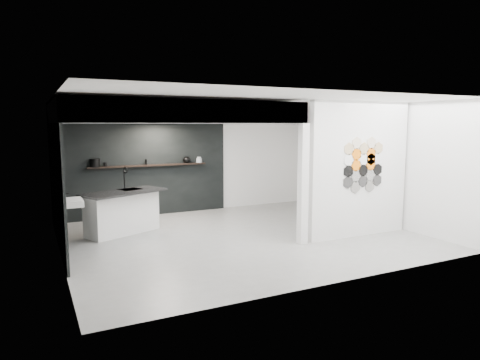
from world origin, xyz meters
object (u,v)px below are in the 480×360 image
Objects in this scene: kitchen_island at (123,212)px; utensil_cup at (105,164)px; wall_basin at (71,203)px; glass_bowl at (199,160)px; kettle at (187,160)px; glass_vase at (199,160)px; bottle_dark at (146,162)px; partition_panel at (359,169)px; stockpot at (95,163)px.

utensil_cup reaches higher than kitchen_island.
wall_basin is 6.14× the size of utensil_cup.
glass_bowl reaches higher than kitchen_island.
kettle is at bearing 0.00° from utensil_cup.
kitchen_island is at bearing -86.53° from utensil_cup.
kettle reaches higher than glass_vase.
bottle_dark is 1.44× the size of utensil_cup.
partition_panel is at bearing -18.23° from wall_basin.
kitchen_island is (-4.41, 2.37, -0.93)m from partition_panel.
glass_vase is at bearing 0.00° from utensil_cup.
wall_basin is 2.90m from bottle_dark.
utensil_cup is at bearing 139.34° from partition_panel.
partition_panel reaches higher than kitchen_island.
glass_vase is at bearing 8.89° from kitchen_island.
glass_bowl is at bearing 0.00° from utensil_cup.
stockpot is 1.69× the size of bottle_dark.
glass_bowl reaches higher than utensil_cup.
partition_panel is 19.93× the size of bottle_dark.
stockpot is 2.66m from glass_vase.
glass_bowl is at bearing 0.00° from glass_vase.
wall_basin is 1.26m from kitchen_island.
kitchen_island is 9.25× the size of kettle.
glass_bowl is (3.39, 2.07, 0.53)m from wall_basin.
kettle is (3.04, 2.07, 0.56)m from wall_basin.
utensil_cup is (-2.08, 0.00, -0.04)m from kettle.
glass_vase is at bearing 0.00° from bottle_dark.
glass_bowl is at bearing 0.00° from bottle_dark.
glass_vase is (-2.08, 3.87, -0.00)m from partition_panel.
kettle is at bearing 180.00° from glass_bowl.
utensil_cup is (-4.50, 3.87, -0.03)m from partition_panel.
utensil_cup is at bearing 180.00° from glass_bowl.
kitchen_island is 2.92m from glass_vase.
stockpot is at bearing -168.15° from kettle.
bottle_dark is (-3.50, 3.87, -0.01)m from partition_panel.
glass_vase is at bearing 118.23° from partition_panel.
bottle_dark reaches higher than kitchen_island.
stockpot reaches higher than glass_vase.
kitchen_island is at bearing -147.34° from glass_bowl.
glass_bowl reaches higher than wall_basin.
kettle is 1.47× the size of bottle_dark.
utensil_cup is (0.97, 2.07, 0.52)m from wall_basin.
glass_vase reaches higher than utensil_cup.
partition_panel reaches higher than bottle_dark.
glass_vase is (2.66, 0.00, -0.02)m from stockpot.
bottle_dark reaches higher than utensil_cup.
partition_panel is at bearing -61.77° from glass_bowl.
glass_vase is at bearing 11.85° from kettle.
glass_vase reaches higher than kitchen_island.
utensil_cup is (-2.42, 0.00, -0.01)m from glass_bowl.
bottle_dark is (1.23, 0.00, -0.03)m from stockpot.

